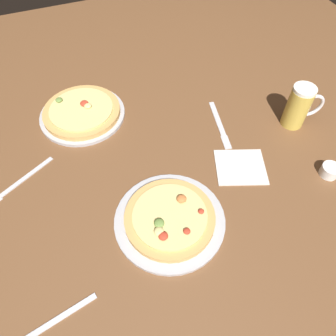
% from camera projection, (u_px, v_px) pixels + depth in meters
% --- Properties ---
extents(ground_plane, '(2.40, 2.40, 0.03)m').
position_uv_depth(ground_plane, '(168.00, 175.00, 0.99)').
color(ground_plane, brown).
extents(pizza_plate_near, '(0.30, 0.30, 0.05)m').
position_uv_depth(pizza_plate_near, '(170.00, 219.00, 0.86)').
color(pizza_plate_near, '#B2B2B7').
rests_on(pizza_plate_near, ground_plane).
extents(pizza_plate_far, '(0.30, 0.30, 0.05)m').
position_uv_depth(pizza_plate_far, '(82.00, 112.00, 1.11)').
color(pizza_plate_far, '#B2B2B7').
rests_on(pizza_plate_far, ground_plane).
extents(beer_mug_dark, '(0.13, 0.08, 0.15)m').
position_uv_depth(beer_mug_dark, '(299.00, 106.00, 1.05)').
color(beer_mug_dark, gold).
rests_on(beer_mug_dark, ground_plane).
extents(ramekin_butter, '(0.06, 0.06, 0.03)m').
position_uv_depth(ramekin_butter, '(330.00, 171.00, 0.96)').
color(ramekin_butter, white).
rests_on(ramekin_butter, ground_plane).
extents(napkin_folded, '(0.19, 0.18, 0.01)m').
position_uv_depth(napkin_folded, '(241.00, 167.00, 0.98)').
color(napkin_folded, silver).
rests_on(napkin_folded, ground_plane).
extents(fork_left, '(0.23, 0.07, 0.01)m').
position_uv_depth(fork_left, '(47.00, 326.00, 0.71)').
color(fork_left, silver).
rests_on(fork_left, ground_plane).
extents(knife_right, '(0.07, 0.23, 0.01)m').
position_uv_depth(knife_right, '(220.00, 124.00, 1.10)').
color(knife_right, silver).
rests_on(knife_right, ground_plane).
extents(fork_spare, '(0.21, 0.13, 0.01)m').
position_uv_depth(fork_spare, '(19.00, 182.00, 0.95)').
color(fork_spare, silver).
rests_on(fork_spare, ground_plane).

